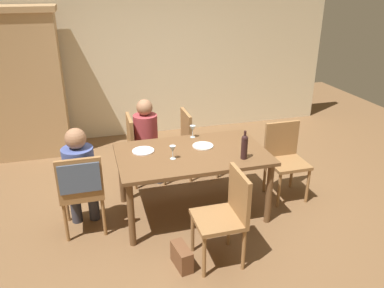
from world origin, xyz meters
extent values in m
plane|color=brown|center=(0.00, 0.00, 0.00)|extent=(10.00, 10.00, 0.00)
cube|color=beige|center=(0.00, 2.70, 1.35)|extent=(6.40, 0.12, 2.70)
cube|color=tan|center=(-1.92, 2.25, 1.05)|extent=(1.10, 0.56, 2.10)
cube|color=tan|center=(-1.92, 2.25, 2.14)|extent=(1.18, 0.62, 0.08)
cube|color=brown|center=(0.00, 0.00, 0.73)|extent=(1.64, 1.01, 0.04)
cylinder|color=brown|center=(-0.75, -0.43, 0.36)|extent=(0.07, 0.07, 0.71)
cylinder|color=brown|center=(0.75, -0.43, 0.36)|extent=(0.07, 0.07, 0.71)
cylinder|color=brown|center=(-0.75, 0.43, 0.36)|extent=(0.07, 0.07, 0.71)
cylinder|color=brown|center=(0.75, 0.43, 0.36)|extent=(0.07, 0.07, 0.71)
cylinder|color=olive|center=(-1.39, 0.19, 0.22)|extent=(0.04, 0.04, 0.44)
cylinder|color=olive|center=(-1.01, 0.19, 0.22)|extent=(0.04, 0.04, 0.44)
cylinder|color=olive|center=(-1.39, -0.19, 0.22)|extent=(0.04, 0.04, 0.44)
cylinder|color=olive|center=(-1.01, -0.19, 0.22)|extent=(0.04, 0.04, 0.44)
cube|color=olive|center=(-1.20, 0.00, 0.46)|extent=(0.44, 0.44, 0.04)
cube|color=olive|center=(-1.20, -0.20, 0.70)|extent=(0.44, 0.04, 0.44)
cube|color=#4C5B75|center=(-1.20, -0.20, 0.72)|extent=(0.40, 0.07, 0.31)
cylinder|color=olive|center=(-0.18, 1.07, 0.22)|extent=(0.04, 0.04, 0.44)
cylinder|color=olive|center=(-0.18, 0.69, 0.22)|extent=(0.04, 0.04, 0.44)
cylinder|color=olive|center=(-0.56, 1.07, 0.22)|extent=(0.04, 0.04, 0.44)
cylinder|color=olive|center=(-0.56, 0.69, 0.22)|extent=(0.04, 0.04, 0.44)
cube|color=olive|center=(-0.37, 0.88, 0.46)|extent=(0.44, 0.44, 0.04)
cube|color=olive|center=(-0.57, 0.88, 0.70)|extent=(0.04, 0.44, 0.44)
cylinder|color=olive|center=(0.56, 1.07, 0.22)|extent=(0.04, 0.04, 0.44)
cylinder|color=olive|center=(0.56, 0.69, 0.22)|extent=(0.04, 0.04, 0.44)
cylinder|color=olive|center=(0.18, 1.07, 0.22)|extent=(0.04, 0.04, 0.44)
cylinder|color=olive|center=(0.18, 0.69, 0.22)|extent=(0.04, 0.04, 0.44)
cube|color=olive|center=(0.37, 0.88, 0.46)|extent=(0.44, 0.44, 0.04)
cube|color=olive|center=(0.17, 0.88, 0.70)|extent=(0.04, 0.44, 0.44)
cylinder|color=olive|center=(1.39, -0.19, 0.22)|extent=(0.04, 0.04, 0.44)
cylinder|color=olive|center=(1.01, -0.19, 0.22)|extent=(0.04, 0.04, 0.44)
cylinder|color=olive|center=(1.39, 0.19, 0.22)|extent=(0.04, 0.04, 0.44)
cylinder|color=olive|center=(1.01, 0.19, 0.22)|extent=(0.04, 0.04, 0.44)
cube|color=olive|center=(1.20, 0.00, 0.46)|extent=(0.44, 0.44, 0.04)
cube|color=olive|center=(1.20, 0.20, 0.70)|extent=(0.44, 0.04, 0.44)
cylinder|color=olive|center=(-0.19, -1.07, 0.22)|extent=(0.04, 0.04, 0.44)
cylinder|color=olive|center=(-0.19, -0.69, 0.22)|extent=(0.04, 0.04, 0.44)
cylinder|color=olive|center=(0.19, -1.07, 0.22)|extent=(0.04, 0.04, 0.44)
cylinder|color=olive|center=(0.19, -0.69, 0.22)|extent=(0.04, 0.04, 0.44)
cube|color=olive|center=(0.00, -0.88, 0.46)|extent=(0.44, 0.44, 0.04)
cube|color=olive|center=(0.20, -0.88, 0.70)|extent=(0.04, 0.44, 0.44)
cylinder|color=#33333D|center=(-1.29, 0.15, 0.23)|extent=(0.12, 0.12, 0.46)
cylinder|color=#33333D|center=(-1.10, 0.15, 0.23)|extent=(0.12, 0.12, 0.46)
cylinder|color=#475699|center=(-1.20, 0.00, 0.70)|extent=(0.32, 0.32, 0.49)
sphere|color=#996B4C|center=(-1.20, 0.00, 1.05)|extent=(0.21, 0.21, 0.21)
cylinder|color=#33333D|center=(-0.23, 0.97, 0.23)|extent=(0.11, 0.11, 0.46)
cylinder|color=#33333D|center=(-0.23, 0.79, 0.23)|extent=(0.11, 0.11, 0.46)
cylinder|color=#9E383D|center=(-0.37, 0.88, 0.69)|extent=(0.31, 0.31, 0.47)
sphere|color=#996B4C|center=(-0.37, 0.88, 1.03)|extent=(0.20, 0.20, 0.20)
cylinder|color=black|center=(0.49, -0.30, 0.86)|extent=(0.07, 0.07, 0.22)
sphere|color=black|center=(0.49, -0.30, 0.98)|extent=(0.07, 0.07, 0.07)
cylinder|color=black|center=(0.49, -0.30, 1.03)|extent=(0.03, 0.03, 0.08)
cylinder|color=silver|center=(0.13, 0.42, 0.76)|extent=(0.06, 0.06, 0.00)
cylinder|color=silver|center=(0.13, 0.42, 0.79)|extent=(0.01, 0.01, 0.07)
cone|color=silver|center=(0.13, 0.42, 0.87)|extent=(0.07, 0.07, 0.07)
cylinder|color=silver|center=(-0.24, -0.10, 0.76)|extent=(0.06, 0.06, 0.00)
cylinder|color=silver|center=(-0.24, -0.10, 0.79)|extent=(0.01, 0.01, 0.07)
cone|color=silver|center=(-0.24, -0.10, 0.87)|extent=(0.07, 0.07, 0.07)
cylinder|color=white|center=(-0.51, 0.17, 0.76)|extent=(0.24, 0.24, 0.01)
cylinder|color=silver|center=(0.16, 0.12, 0.76)|extent=(0.24, 0.24, 0.01)
cube|color=brown|center=(-0.35, -0.88, 0.11)|extent=(0.16, 0.30, 0.22)
camera|label=1|loc=(-1.04, -3.67, 2.50)|focal=35.79mm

